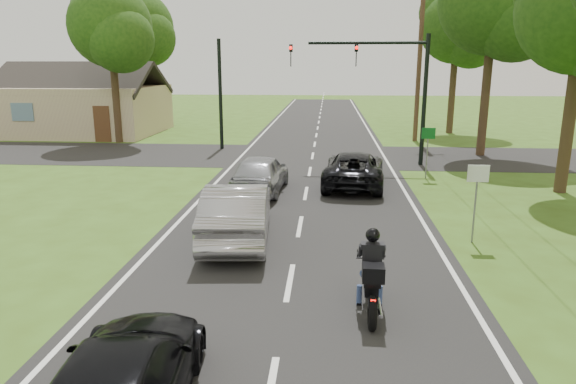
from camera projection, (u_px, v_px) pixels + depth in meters
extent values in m
plane|color=#395417|center=(290.00, 282.00, 11.27)|extent=(140.00, 140.00, 0.00)
cube|color=black|center=(308.00, 181.00, 20.95)|extent=(8.00, 100.00, 0.01)
cube|color=black|center=(313.00, 156.00, 26.75)|extent=(60.00, 7.00, 0.01)
torus|color=black|center=(369.00, 282.00, 10.55)|extent=(0.14, 0.60, 0.60)
torus|color=black|center=(372.00, 313.00, 9.23)|extent=(0.16, 0.66, 0.65)
cube|color=black|center=(371.00, 282.00, 9.91)|extent=(0.28, 0.87, 0.27)
sphere|color=black|center=(370.00, 269.00, 10.09)|extent=(0.31, 0.31, 0.31)
cube|color=black|center=(372.00, 281.00, 9.57)|extent=(0.32, 0.51, 0.09)
cube|color=#FF0C07|center=(373.00, 301.00, 9.07)|extent=(0.09, 0.03, 0.05)
cylinder|color=silver|center=(379.00, 308.00, 9.49)|extent=(0.10, 0.73, 0.08)
cylinder|color=black|center=(370.00, 258.00, 10.23)|extent=(0.56, 0.05, 0.03)
cube|color=black|center=(373.00, 273.00, 9.24)|extent=(0.41, 0.37, 0.29)
cube|color=black|center=(372.00, 258.00, 9.65)|extent=(0.37, 0.21, 0.55)
sphere|color=black|center=(373.00, 235.00, 9.60)|extent=(0.27, 0.27, 0.27)
cylinder|color=navy|center=(359.00, 295.00, 10.18)|extent=(0.11, 0.11, 0.41)
cylinder|color=navy|center=(380.00, 296.00, 10.14)|extent=(0.11, 0.11, 0.41)
imported|color=black|center=(354.00, 169.00, 20.06)|extent=(2.64, 5.01, 1.34)
imported|color=#A09FA4|center=(237.00, 212.00, 13.84)|extent=(2.07, 4.87, 1.56)
imported|color=#9B9DA2|center=(260.00, 173.00, 19.04)|extent=(1.95, 4.33, 1.44)
imported|color=black|center=(121.00, 383.00, 6.68)|extent=(2.08, 4.38, 1.23)
cylinder|color=black|center=(424.00, 101.00, 23.69)|extent=(0.20, 0.20, 6.00)
cylinder|color=black|center=(368.00, 43.00, 23.27)|extent=(5.40, 0.14, 0.14)
imported|color=black|center=(356.00, 55.00, 23.44)|extent=(0.16, 0.36, 1.00)
imported|color=black|center=(291.00, 55.00, 23.67)|extent=(0.16, 0.36, 1.00)
sphere|color=#FF0C07|center=(357.00, 48.00, 23.18)|extent=(0.16, 0.16, 0.16)
sphere|color=#FF0C07|center=(291.00, 48.00, 23.41)|extent=(0.16, 0.16, 0.16)
cylinder|color=black|center=(220.00, 95.00, 28.35)|extent=(0.20, 0.20, 6.00)
cylinder|color=brown|center=(420.00, 58.00, 30.87)|extent=(0.28, 0.28, 10.00)
cylinder|color=slate|center=(475.00, 207.00, 13.58)|extent=(0.05, 0.05, 2.00)
cube|color=silver|center=(478.00, 174.00, 13.33)|extent=(0.55, 0.04, 0.45)
cylinder|color=slate|center=(427.00, 155.00, 21.30)|extent=(0.05, 0.05, 2.00)
cube|color=#0C591E|center=(429.00, 133.00, 21.05)|extent=(0.55, 0.04, 0.45)
cylinder|color=#332316|center=(570.00, 113.00, 18.55)|extent=(0.44, 0.44, 5.88)
cylinder|color=#332316|center=(486.00, 87.00, 26.20)|extent=(0.44, 0.44, 7.00)
sphere|color=#1B3C10|center=(516.00, 17.00, 24.62)|extent=(4.32, 4.32, 4.32)
cylinder|color=#332316|center=(453.00, 86.00, 34.94)|extent=(0.44, 0.44, 6.44)
sphere|color=#1B3C10|center=(457.00, 26.00, 34.00)|extent=(4.95, 4.95, 4.95)
sphere|color=#1B3C10|center=(472.00, 38.00, 33.49)|extent=(3.96, 3.96, 3.96)
cylinder|color=#332316|center=(116.00, 91.00, 30.78)|extent=(0.44, 0.44, 6.16)
sphere|color=#1B3C10|center=(110.00, 26.00, 29.87)|extent=(4.80, 4.80, 4.80)
sphere|color=#1B3C10|center=(120.00, 39.00, 29.38)|extent=(3.84, 3.84, 3.84)
cylinder|color=#332316|center=(142.00, 81.00, 40.53)|extent=(0.44, 0.44, 6.72)
sphere|color=#1B3C10|center=(138.00, 27.00, 39.54)|extent=(5.40, 5.40, 5.40)
sphere|color=#1B3C10|center=(147.00, 38.00, 38.98)|extent=(4.32, 4.32, 4.32)
cube|color=tan|center=(84.00, 110.00, 35.31)|extent=(10.00, 8.00, 3.20)
cube|color=black|center=(67.00, 79.00, 32.86)|extent=(10.20, 4.00, 2.29)
cube|color=black|center=(94.00, 78.00, 36.73)|extent=(10.20, 4.00, 2.29)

